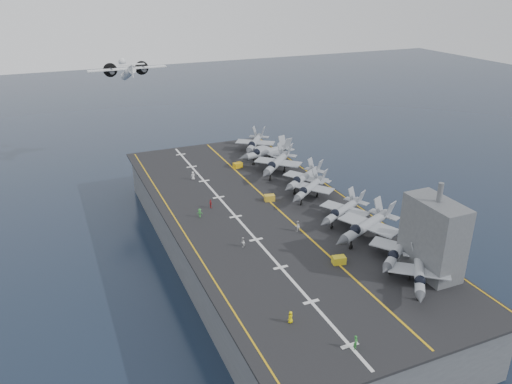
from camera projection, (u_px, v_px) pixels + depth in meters
name	position (u px, v px, depth m)	size (l,w,h in m)	color
ground	(264.00, 257.00, 102.89)	(500.00, 500.00, 0.00)	#142135
hull	(264.00, 235.00, 100.91)	(36.00, 90.00, 10.00)	#56595E
flight_deck	(264.00, 212.00, 98.84)	(38.00, 92.00, 0.40)	black
foul_line	(278.00, 209.00, 99.84)	(0.35, 90.00, 0.02)	gold
landing_centerline	(236.00, 217.00, 96.59)	(0.50, 90.00, 0.02)	silver
deck_edge_port	(180.00, 227.00, 92.61)	(0.25, 90.00, 0.02)	gold
deck_edge_stbd	(344.00, 196.00, 105.45)	(0.25, 90.00, 0.02)	gold
island_superstructure	(434.00, 228.00, 75.91)	(5.00, 10.00, 15.00)	#56595E
fighter_jet_0	(419.00, 272.00, 74.14)	(15.71, 16.40, 4.76)	#99A2A9
fighter_jet_1	(399.00, 249.00, 80.25)	(17.26, 16.11, 4.99)	#8C959B
fighter_jet_2	(366.00, 225.00, 87.16)	(19.38, 16.59, 5.69)	#A0A9B1
fighter_jet_3	(343.00, 210.00, 93.85)	(16.80, 14.88, 4.88)	gray
fighter_jet_4	(310.00, 187.00, 103.66)	(16.99, 16.06, 4.92)	gray
fighter_jet_5	(304.00, 177.00, 108.67)	(17.63, 16.28, 5.09)	gray
fighter_jet_6	(277.00, 162.00, 116.62)	(19.21, 19.26, 5.67)	#979EA8
fighter_jet_7	(268.00, 151.00, 124.35)	(17.48, 13.60, 5.40)	#949DA4
fighter_jet_8	(255.00, 142.00, 131.28)	(17.10, 18.29, 5.29)	gray
tow_cart_a	(339.00, 260.00, 80.62)	(2.32, 1.73, 1.26)	gold
tow_cart_b	(269.00, 198.00, 103.27)	(2.35, 1.79, 1.27)	gold
tow_cart_c	(238.00, 165.00, 121.19)	(2.31, 1.74, 1.25)	gold
crew_0	(291.00, 317.00, 66.69)	(1.25, 1.10, 1.75)	yellow
crew_2	(243.00, 242.00, 85.49)	(1.28, 1.24, 1.79)	silver
crew_3	(200.00, 213.00, 96.07)	(1.24, 1.02, 1.77)	#2D8933
crew_4	(211.00, 204.00, 99.93)	(0.83, 1.15, 1.79)	#A82429
crew_5	(193.00, 176.00, 113.83)	(1.22, 0.87, 1.95)	silver
crew_6	(356.00, 342.00, 61.89)	(1.44, 1.41, 2.02)	#297B2D
crew_7	(297.00, 226.00, 90.75)	(1.27, 0.87, 2.06)	silver
transport_plane	(128.00, 73.00, 140.71)	(22.03, 15.20, 5.15)	white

